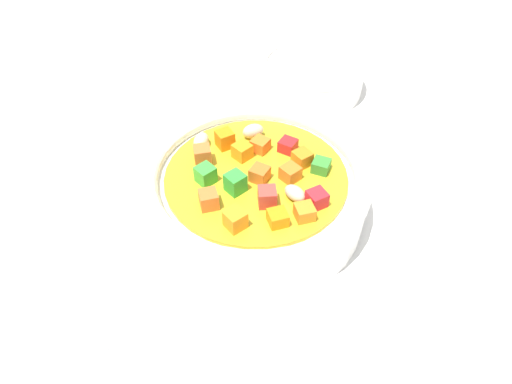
{
  "coord_description": "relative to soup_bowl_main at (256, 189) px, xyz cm",
  "views": [
    {
      "loc": [
        -25.59,
        13.6,
        31.45
      ],
      "look_at": [
        0.0,
        0.0,
        2.58
      ],
      "focal_mm": 32.11,
      "sensor_mm": 36.0,
      "label": 1
    }
  ],
  "objects": [
    {
      "name": "side_bowl_small",
      "position": [
        15.19,
        -15.7,
        -0.73
      ],
      "size": [
        12.78,
        12.78,
        4.36
      ],
      "color": "white",
      "rests_on": "ground_plane"
    },
    {
      "name": "ground_plane",
      "position": [
        0.01,
        -0.01,
        -3.99
      ],
      "size": [
        140.0,
        140.0,
        2.0
      ],
      "primitive_type": "cube",
      "color": "silver"
    },
    {
      "name": "spoon",
      "position": [
        -6.98,
        15.98,
        -2.57
      ],
      "size": [
        17.97,
        11.61,
        0.94
      ],
      "rotation": [
        0.0,
        0.0,
        3.68
      ],
      "color": "silver",
      "rests_on": "ground_plane"
    },
    {
      "name": "soup_bowl_main",
      "position": [
        0.0,
        0.0,
        0.0
      ],
      "size": [
        19.89,
        19.89,
        6.4
      ],
      "color": "white",
      "rests_on": "ground_plane"
    }
  ]
}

